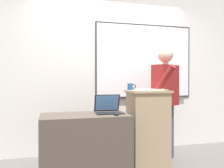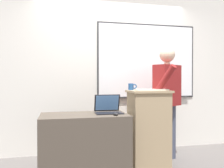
# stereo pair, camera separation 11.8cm
# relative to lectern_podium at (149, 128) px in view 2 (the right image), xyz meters

# --- Properties ---
(back_wall) EXTENTS (6.40, 0.17, 2.84)m
(back_wall) POSITION_rel_lectern_podium_xyz_m (-0.29, 0.86, 0.90)
(back_wall) COLOR silver
(back_wall) RESTS_ON ground_plane
(lectern_podium) EXTENTS (0.56, 0.43, 1.05)m
(lectern_podium) POSITION_rel_lectern_podium_xyz_m (0.00, 0.00, 0.00)
(lectern_podium) COLOR tan
(lectern_podium) RESTS_ON ground_plane
(side_desk) EXTENTS (1.07, 0.60, 0.77)m
(side_desk) POSITION_rel_lectern_podium_xyz_m (-0.90, -0.14, -0.14)
(side_desk) COLOR #4C4238
(side_desk) RESTS_ON ground_plane
(person_presenter) EXTENTS (0.60, 0.70, 1.69)m
(person_presenter) POSITION_rel_lectern_podium_xyz_m (0.37, 0.19, 0.45)
(person_presenter) COLOR #474C60
(person_presenter) RESTS_ON ground_plane
(laptop) EXTENTS (0.34, 0.27, 0.23)m
(laptop) POSITION_rel_lectern_podium_xyz_m (-0.59, -0.09, 0.31)
(laptop) COLOR black
(laptop) RESTS_ON side_desk
(wireless_keyboard) EXTENTS (0.45, 0.15, 0.02)m
(wireless_keyboard) POSITION_rel_lectern_podium_xyz_m (0.02, -0.05, 0.53)
(wireless_keyboard) COLOR beige
(wireless_keyboard) RESTS_ON lectern_podium
(computer_mouse_by_laptop) EXTENTS (0.06, 0.10, 0.03)m
(computer_mouse_by_laptop) POSITION_rel_lectern_podium_xyz_m (-0.55, -0.32, 0.26)
(computer_mouse_by_laptop) COLOR black
(computer_mouse_by_laptop) RESTS_ON side_desk
(coffee_mug) EXTENTS (0.13, 0.07, 0.10)m
(coffee_mug) POSITION_rel_lectern_podium_xyz_m (-0.20, 0.15, 0.57)
(coffee_mug) COLOR #234C84
(coffee_mug) RESTS_ON lectern_podium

